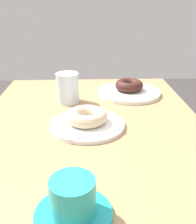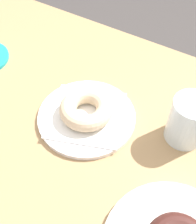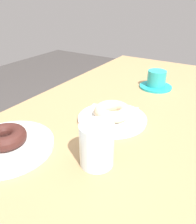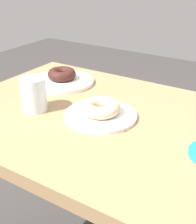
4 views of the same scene
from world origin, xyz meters
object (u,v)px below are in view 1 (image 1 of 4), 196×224
object	(u,v)px
donut_chocolate_ring	(129,85)
coffee_cup	(73,201)
plate_sugar_ring	(87,125)
plate_chocolate_ring	(129,92)
donut_sugar_ring	(87,116)
water_glass	(68,88)

from	to	relation	value
donut_chocolate_ring	coffee_cup	distance (m)	0.65
donut_chocolate_ring	coffee_cup	bearing A→B (deg)	-16.72
plate_sugar_ring	plate_chocolate_ring	bearing A→B (deg)	149.41
plate_chocolate_ring	donut_sugar_ring	bearing A→B (deg)	-30.59
plate_chocolate_ring	donut_chocolate_ring	bearing A→B (deg)	-153.43
water_glass	donut_chocolate_ring	bearing A→B (deg)	107.68
plate_chocolate_ring	water_glass	bearing A→B (deg)	-72.32
plate_sugar_ring	donut_sugar_ring	distance (m)	0.03
donut_chocolate_ring	donut_sugar_ring	bearing A→B (deg)	-30.59
donut_sugar_ring	water_glass	distance (m)	0.21
donut_sugar_ring	water_glass	xyz separation A→B (m)	(-0.20, -0.07, 0.02)
donut_sugar_ring	coffee_cup	xyz separation A→B (m)	(0.35, -0.02, 0.00)
plate_sugar_ring	coffee_cup	world-z (taller)	coffee_cup
donut_chocolate_ring	coffee_cup	xyz separation A→B (m)	(0.62, -0.19, -0.00)
plate_chocolate_ring	coffee_cup	xyz separation A→B (m)	(0.62, -0.19, 0.03)
plate_chocolate_ring	coffee_cup	size ratio (longest dim) A/B	1.77
plate_sugar_ring	water_glass	world-z (taller)	water_glass
donut_chocolate_ring	water_glass	xyz separation A→B (m)	(0.07, -0.23, 0.02)
donut_chocolate_ring	coffee_cup	world-z (taller)	coffee_cup
plate_chocolate_ring	donut_chocolate_ring	xyz separation A→B (m)	(-0.00, -0.00, 0.03)
plate_chocolate_ring	donut_chocolate_ring	distance (m)	0.03
plate_sugar_ring	donut_sugar_ring	world-z (taller)	donut_sugar_ring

